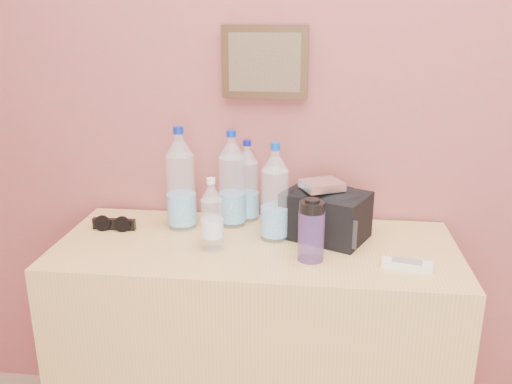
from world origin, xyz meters
The scene contains 12 objects.
picture_frame centered at (-0.32, 1.98, 1.40)m, with size 0.30×0.03×0.25m, color #382311, non-canonical shape.
dresser centered at (-0.32, 1.70, 0.42)m, with size 1.33×0.55×0.83m, color #B27B4B.
pet_large_a centered at (-0.60, 1.82, 0.99)m, with size 0.10×0.10×0.37m.
pet_large_b centered at (-0.42, 1.87, 0.98)m, with size 0.09×0.09×0.35m.
pet_large_c centered at (-0.37, 1.93, 0.96)m, with size 0.08×0.08×0.30m.
pet_large_d centered at (-0.26, 1.76, 0.98)m, with size 0.09×0.09×0.33m.
pet_small centered at (-0.45, 1.65, 0.94)m, with size 0.07×0.07×0.24m.
nalgene_bottle centered at (-0.13, 1.60, 0.93)m, with size 0.08×0.08×0.20m.
sunglasses centered at (-0.83, 1.77, 0.85)m, with size 0.15×0.06×0.04m, color black, non-canonical shape.
ac_remote centered at (0.16, 1.58, 0.84)m, with size 0.15×0.05×0.02m, color white.
toiletry_bag centered at (-0.09, 1.79, 0.92)m, with size 0.27×0.19×0.18m, color black, non-canonical shape.
foil_packet centered at (-0.10, 1.77, 1.02)m, with size 0.13×0.10×0.03m, color silver.
Camera 1 is at (-0.12, 0.05, 1.56)m, focal length 38.00 mm.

